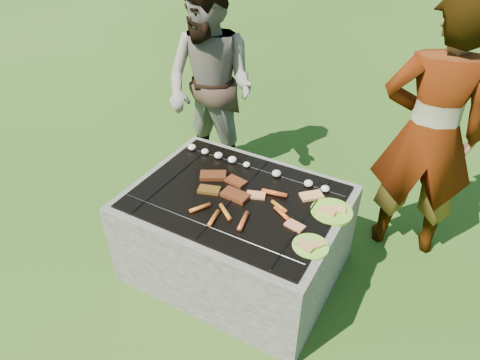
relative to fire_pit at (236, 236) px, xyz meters
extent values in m
plane|color=#234A12|center=(0.00, 0.00, -0.28)|extent=(60.00, 60.00, 0.00)
cube|color=gray|center=(0.00, 0.41, 0.02)|extent=(1.30, 0.18, 0.60)
cube|color=gray|center=(0.00, -0.41, 0.02)|extent=(1.30, 0.18, 0.60)
cube|color=gray|center=(-0.56, 0.00, 0.02)|extent=(0.18, 0.64, 0.60)
cube|color=#A1988F|center=(0.56, 0.00, 0.02)|extent=(0.18, 0.64, 0.60)
cube|color=black|center=(0.00, 0.00, -0.04)|extent=(0.94, 0.64, 0.48)
sphere|color=#FF5914|center=(0.00, 0.00, 0.18)|extent=(0.10, 0.10, 0.10)
cube|color=black|center=(0.00, 0.00, 0.32)|extent=(1.20, 0.90, 0.01)
cylinder|color=black|center=(-0.45, 0.00, 0.33)|extent=(0.01, 0.88, 0.01)
cylinder|color=black|center=(0.00, 0.00, 0.33)|extent=(0.01, 0.88, 0.01)
cylinder|color=black|center=(0.45, 0.00, 0.33)|extent=(0.01, 0.88, 0.01)
cylinder|color=black|center=(0.00, -0.32, 0.33)|extent=(1.18, 0.01, 0.01)
cylinder|color=black|center=(0.00, 0.32, 0.33)|extent=(1.18, 0.01, 0.01)
ellipsoid|color=white|center=(-0.54, 0.31, 0.35)|extent=(0.06, 0.06, 0.04)
ellipsoid|color=beige|center=(-0.43, 0.31, 0.35)|extent=(0.05, 0.05, 0.04)
ellipsoid|color=#F2E1CD|center=(-0.32, 0.31, 0.35)|extent=(0.06, 0.06, 0.04)
ellipsoid|color=white|center=(-0.21, 0.31, 0.35)|extent=(0.06, 0.06, 0.04)
ellipsoid|color=white|center=(-0.10, 0.31, 0.35)|extent=(0.05, 0.05, 0.03)
ellipsoid|color=beige|center=(0.12, 0.31, 0.35)|extent=(0.06, 0.06, 0.04)
ellipsoid|color=#F0E2CC|center=(0.35, 0.31, 0.35)|extent=(0.06, 0.06, 0.04)
ellipsoid|color=white|center=(0.46, 0.31, 0.35)|extent=(0.05, 0.05, 0.04)
cube|color=brown|center=(-0.23, 0.10, 0.34)|extent=(0.19, 0.17, 0.02)
cube|color=#9D3C1C|center=(-0.07, 0.12, 0.34)|extent=(0.14, 0.10, 0.02)
cube|color=#8B5A19|center=(-0.17, -0.04, 0.34)|extent=(0.15, 0.11, 0.02)
cube|color=brown|center=(0.00, -0.01, 0.34)|extent=(0.18, 0.11, 0.02)
cylinder|color=#DE5D24|center=(0.20, 0.12, 0.34)|extent=(0.16, 0.05, 0.03)
cylinder|color=orange|center=(0.28, 0.02, 0.34)|extent=(0.12, 0.07, 0.02)
cylinder|color=orange|center=(0.32, -0.03, 0.34)|extent=(0.13, 0.08, 0.02)
cylinder|color=orange|center=(0.03, -0.18, 0.34)|extent=(0.13, 0.11, 0.03)
cylinder|color=#BF661F|center=(0.16, -0.20, 0.34)|extent=(0.06, 0.16, 0.03)
cylinder|color=orange|center=(-0.12, -0.22, 0.34)|extent=(0.09, 0.13, 0.02)
cylinder|color=orange|center=(0.00, -0.26, 0.34)|extent=(0.05, 0.14, 0.03)
cube|color=tan|center=(0.11, 0.06, 0.34)|extent=(0.13, 0.10, 0.02)
cube|color=tan|center=(0.43, -0.08, 0.34)|extent=(0.12, 0.08, 0.01)
cube|color=#EEC77A|center=(0.41, 0.22, 0.34)|extent=(0.15, 0.15, 0.02)
cylinder|color=#C0E336|center=(0.56, 0.15, 0.33)|extent=(0.26, 0.26, 0.02)
cube|color=tan|center=(0.54, 0.13, 0.34)|extent=(0.10, 0.07, 0.02)
cube|color=#D0BA6A|center=(0.59, 0.17, 0.34)|extent=(0.10, 0.08, 0.01)
cylinder|color=#C3F23A|center=(0.56, -0.18, 0.32)|extent=(0.23, 0.23, 0.01)
cube|color=tan|center=(0.54, -0.20, 0.34)|extent=(0.11, 0.08, 0.02)
cube|color=tan|center=(0.59, -0.16, 0.34)|extent=(0.09, 0.09, 0.01)
imported|color=gray|center=(0.92, 0.82, 0.61)|extent=(0.73, 0.57, 1.78)
imported|color=#A39A88|center=(-0.73, 0.86, 0.55)|extent=(0.87, 0.71, 1.66)
camera|label=1|loc=(1.04, -1.79, 1.93)|focal=32.00mm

